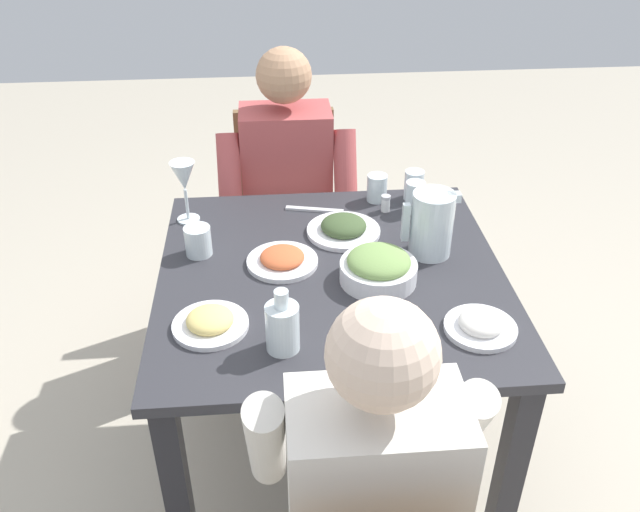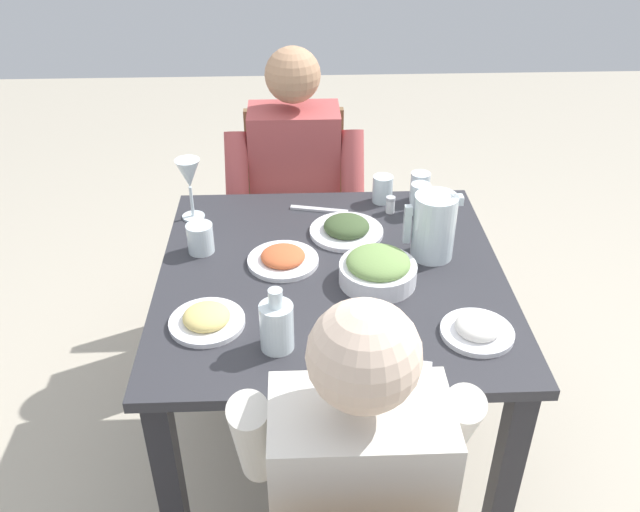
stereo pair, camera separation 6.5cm
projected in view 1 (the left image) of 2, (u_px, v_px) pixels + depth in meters
ground_plane at (330, 456)px, 2.26m from camera, size 8.00×8.00×0.00m
dining_table at (331, 307)px, 1.91m from camera, size 0.95×0.95×0.75m
chair_near at (287, 210)px, 2.67m from camera, size 0.40×0.40×0.87m
diner_near at (288, 202)px, 2.42m from camera, size 0.48×0.53×1.17m
diner_far at (365, 484)px, 1.39m from camera, size 0.48×0.53×1.17m
water_pitcher at (432, 224)px, 1.88m from camera, size 0.16×0.12×0.19m
salad_bowl at (378, 268)px, 1.80m from camera, size 0.21×0.21×0.09m
plate_yoghurt at (481, 325)px, 1.63m from camera, size 0.18×0.18×0.05m
plate_dolmas at (344, 228)px, 2.02m from camera, size 0.22×0.22×0.05m
plate_fries at (210, 322)px, 1.64m from camera, size 0.19×0.19×0.05m
plate_rice_curry at (282, 259)px, 1.88m from camera, size 0.20×0.20×0.04m
water_glass_by_pitcher at (415, 197)px, 2.11m from camera, size 0.06×0.06×0.10m
water_glass_near_right at (414, 185)px, 2.19m from camera, size 0.06×0.06×0.10m
water_glass_far_right at (377, 188)px, 2.18m from camera, size 0.07×0.07×0.09m
water_glass_near_left at (198, 241)px, 1.91m from camera, size 0.08×0.08×0.09m
wine_glass at (184, 179)px, 2.01m from camera, size 0.08×0.08×0.20m
oil_carafe at (283, 329)px, 1.56m from camera, size 0.08×0.08×0.16m
salt_shaker at (386, 203)px, 2.13m from camera, size 0.03×0.03×0.05m
fork_near at (401, 360)px, 1.55m from camera, size 0.17×0.06×0.01m
knife_near at (315, 210)px, 2.14m from camera, size 0.18×0.06×0.01m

